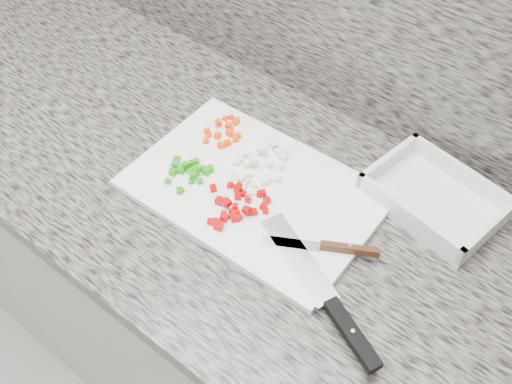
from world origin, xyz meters
TOP-DOWN VIEW (x-y plane):
  - cabinet at (0.00, 1.44)m, footprint 3.92×0.62m
  - countertop at (0.00, 1.44)m, footprint 3.96×0.64m
  - cutting_board at (0.09, 1.44)m, footprint 0.45×0.30m
  - carrot_pile at (-0.05, 1.52)m, footprint 0.07×0.10m
  - onion_pile at (0.06, 1.51)m, footprint 0.10×0.10m
  - green_pepper_pile at (-0.03, 1.40)m, footprint 0.08×0.09m
  - red_pepper_pile at (0.09, 1.39)m, footprint 0.12×0.12m
  - garlic_pile at (0.07, 1.44)m, footprint 0.06×0.05m
  - chef_knife at (0.33, 1.32)m, footprint 0.30×0.16m
  - paring_knife at (0.28, 1.42)m, footprint 0.18×0.11m
  - tray at (0.36, 1.62)m, footprint 0.25×0.20m

SIDE VIEW (x-z plane):
  - cabinet at x=0.00m, z-range 0.00..0.86m
  - countertop at x=0.00m, z-range 0.86..0.90m
  - cutting_board at x=0.09m, z-range 0.90..0.91m
  - tray at x=0.36m, z-range 0.89..0.94m
  - garlic_pile at x=0.07m, z-range 0.91..0.92m
  - chef_knife at x=0.33m, z-range 0.91..0.93m
  - carrot_pile at x=-0.05m, z-range 0.91..0.93m
  - paring_knife at x=0.28m, z-range 0.91..0.93m
  - red_pepper_pile at x=0.09m, z-range 0.91..0.93m
  - onion_pile at x=0.06m, z-range 0.91..0.93m
  - green_pepper_pile at x=-0.03m, z-range 0.91..0.93m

